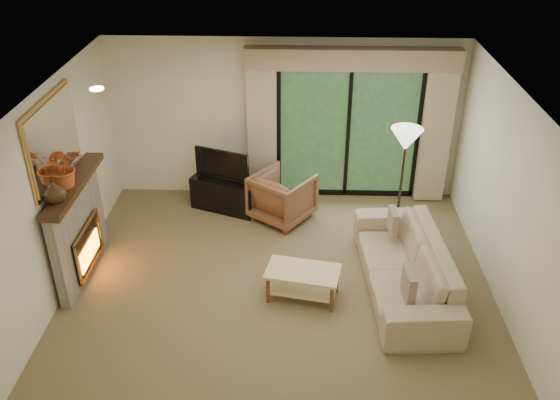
{
  "coord_description": "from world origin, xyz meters",
  "views": [
    {
      "loc": [
        0.22,
        -6.21,
        4.83
      ],
      "look_at": [
        0.0,
        0.3,
        1.1
      ],
      "focal_mm": 38.0,
      "sensor_mm": 36.0,
      "label": 1
    }
  ],
  "objects_px": {
    "armchair": "(283,196)",
    "coffee_table": "(303,284)",
    "sofa": "(405,265)",
    "media_console": "(226,193)"
  },
  "relations": [
    {
      "from": "media_console",
      "to": "sofa",
      "type": "relative_size",
      "value": 0.43
    },
    {
      "from": "media_console",
      "to": "sofa",
      "type": "height_order",
      "value": "sofa"
    },
    {
      "from": "armchair",
      "to": "coffee_table",
      "type": "bearing_deg",
      "value": 134.86
    },
    {
      "from": "media_console",
      "to": "coffee_table",
      "type": "bearing_deg",
      "value": -39.55
    },
    {
      "from": "sofa",
      "to": "coffee_table",
      "type": "height_order",
      "value": "sofa"
    },
    {
      "from": "armchair",
      "to": "coffee_table",
      "type": "xyz_separation_m",
      "value": [
        0.31,
        -1.92,
        -0.17
      ]
    },
    {
      "from": "coffee_table",
      "to": "sofa",
      "type": "bearing_deg",
      "value": 20.8
    },
    {
      "from": "armchair",
      "to": "sofa",
      "type": "distance_m",
      "value": 2.34
    },
    {
      "from": "armchair",
      "to": "sofa",
      "type": "relative_size",
      "value": 0.34
    },
    {
      "from": "armchair",
      "to": "sofa",
      "type": "bearing_deg",
      "value": 169.18
    }
  ]
}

